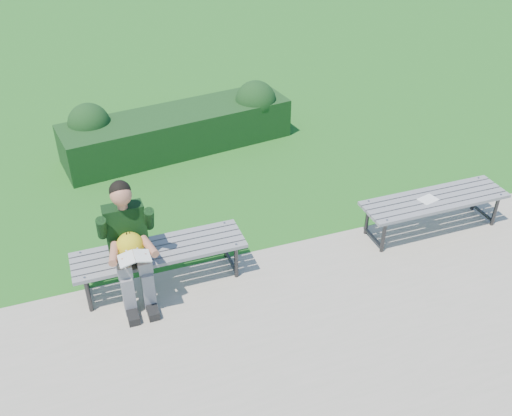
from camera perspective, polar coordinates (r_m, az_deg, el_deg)
ground at (r=6.68m, az=0.37°, el=-4.36°), size 80.00×80.00×0.00m
walkway at (r=5.51m, az=6.91°, el=-14.86°), size 30.00×3.50×0.02m
hedge at (r=8.79m, az=-7.69°, el=8.08°), size 3.55×1.34×0.89m
bench_left at (r=6.08m, az=-9.63°, el=-4.45°), size 1.80×0.50×0.46m
bench_right at (r=7.11m, az=17.42°, el=0.58°), size 1.80×0.50×0.46m
seated_boy at (r=5.79m, az=-12.60°, el=-3.28°), size 0.56×0.76×1.31m
paper_sheet at (r=7.03m, az=16.83°, el=0.82°), size 0.25×0.21×0.01m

